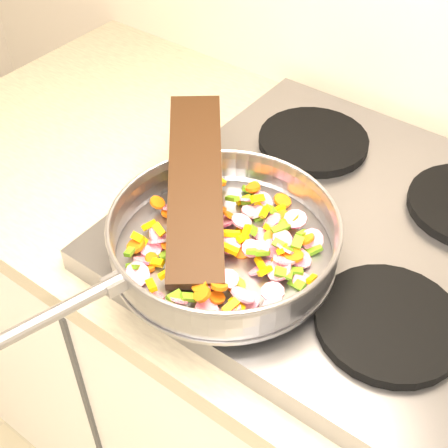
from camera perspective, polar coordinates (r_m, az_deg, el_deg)
The scene contains 7 objects.
cooktop at distance 0.97m, azimuth 10.83°, elevation -0.67°, with size 0.60×0.60×0.04m, color #939399.
grate_fl at distance 0.92m, azimuth -0.81°, elevation -0.65°, with size 0.19×0.19×0.02m, color black.
grate_fr at distance 0.83m, azimuth 14.85°, elevation -8.72°, with size 0.19×0.19×0.02m, color black.
grate_bl at distance 1.10m, azimuth 8.17°, elevation 7.53°, with size 0.19×0.19×0.02m, color black.
saute_pan at distance 0.85m, azimuth -0.11°, elevation -1.14°, with size 0.36×0.52×0.06m.
vegetable_heap at distance 0.86m, azimuth 0.33°, elevation -1.82°, with size 0.27×0.29×0.05m.
wooden_spatula at distance 0.90m, azimuth -2.64°, elevation 3.76°, with size 0.34×0.08×0.02m, color black.
Camera 1 is at (-0.44, 1.01, 1.59)m, focal length 50.00 mm.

